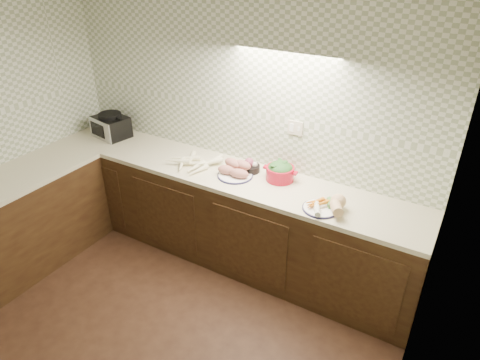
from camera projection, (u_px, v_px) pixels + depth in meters
The scene contains 8 objects.
room at pixel (69, 164), 2.30m from camera, with size 3.60×3.60×2.60m.
counter at pixel (106, 236), 3.69m from camera, with size 3.60×3.60×0.90m.
toaster_oven at pixel (111, 126), 4.40m from camera, with size 0.40×0.33×0.25m.
parsnip_pile at pixel (197, 160), 3.89m from camera, with size 0.37×0.44×0.08m.
sweet_potato_plate at pixel (236, 170), 3.68m from camera, with size 0.31×0.31×0.14m.
onion_bowl at pixel (251, 167), 3.76m from camera, with size 0.16×0.16×0.12m.
dutch_oven at pixel (280, 171), 3.61m from camera, with size 0.30×0.26×0.17m.
veg_plate at pixel (329, 204), 3.22m from camera, with size 0.35×0.35×0.13m.
Camera 1 is at (1.84, -1.30, 2.67)m, focal length 32.00 mm.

